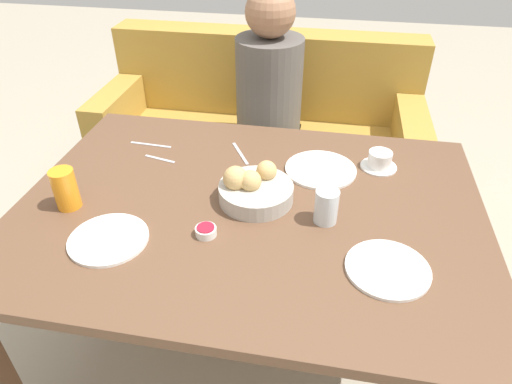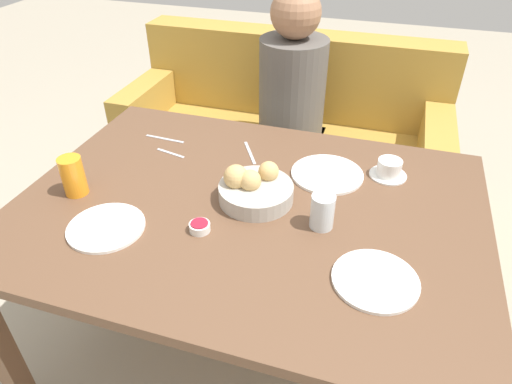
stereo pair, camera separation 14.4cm
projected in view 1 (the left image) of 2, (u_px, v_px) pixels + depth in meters
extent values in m
plane|color=#A89E89|center=(251.00, 344.00, 1.86)|extent=(10.00, 10.00, 0.00)
cube|color=brown|center=(249.00, 209.00, 1.45)|extent=(1.46, 1.07, 0.03)
cube|color=brown|center=(128.00, 191.00, 2.15)|extent=(0.06, 0.06, 0.68)
cube|color=brown|center=(428.00, 224.00, 1.95)|extent=(0.06, 0.06, 0.68)
cube|color=#B28938|center=(259.00, 163.00, 2.58)|extent=(1.67, 0.70, 0.43)
cube|color=#B28938|center=(267.00, 72.00, 2.53)|extent=(1.67, 0.20, 0.45)
cube|color=#B28938|center=(129.00, 136.00, 2.64)|extent=(0.14, 0.70, 0.63)
cube|color=#B28938|center=(401.00, 161.00, 2.41)|extent=(0.14, 0.70, 0.63)
cube|color=#23232D|center=(268.00, 174.00, 2.49)|extent=(0.30, 0.42, 0.43)
cylinder|color=#5B5651|center=(269.00, 92.00, 2.21)|extent=(0.32, 0.32, 0.52)
sphere|color=#9E7051|center=(270.00, 12.00, 2.00)|extent=(0.23, 0.23, 0.23)
cylinder|color=#B2ADA3|center=(256.00, 193.00, 1.45)|extent=(0.24, 0.24, 0.05)
sphere|color=tan|center=(249.00, 181.00, 1.41)|extent=(0.07, 0.07, 0.07)
sphere|color=tan|center=(235.00, 178.00, 1.42)|extent=(0.08, 0.08, 0.08)
sphere|color=tan|center=(267.00, 171.00, 1.46)|extent=(0.07, 0.07, 0.07)
cylinder|color=white|center=(109.00, 239.00, 1.30)|extent=(0.23, 0.23, 0.01)
cylinder|color=white|center=(388.00, 269.00, 1.20)|extent=(0.22, 0.22, 0.01)
cylinder|color=white|center=(321.00, 169.00, 1.60)|extent=(0.25, 0.25, 0.01)
cylinder|color=orange|center=(65.00, 189.00, 1.40)|extent=(0.07, 0.07, 0.13)
cylinder|color=silver|center=(326.00, 206.00, 1.34)|extent=(0.07, 0.07, 0.11)
cylinder|color=white|center=(378.00, 167.00, 1.62)|extent=(0.13, 0.13, 0.01)
cylinder|color=white|center=(380.00, 159.00, 1.60)|extent=(0.08, 0.08, 0.06)
cylinder|color=white|center=(206.00, 231.00, 1.32)|extent=(0.06, 0.06, 0.03)
cylinder|color=#A3192D|center=(206.00, 227.00, 1.31)|extent=(0.05, 0.05, 0.00)
cube|color=#B7B7BC|center=(151.00, 145.00, 1.75)|extent=(0.17, 0.02, 0.00)
cube|color=#B7B7BC|center=(240.00, 153.00, 1.70)|extent=(0.09, 0.15, 0.00)
cube|color=#B7B7BC|center=(160.00, 159.00, 1.66)|extent=(0.12, 0.04, 0.00)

